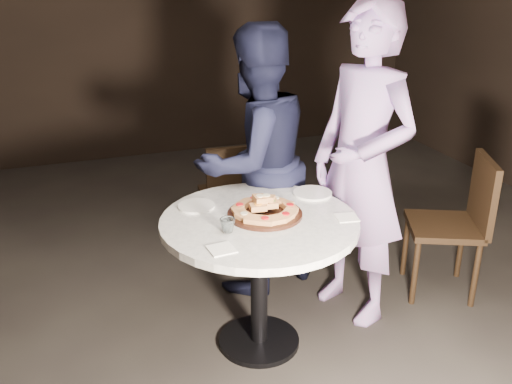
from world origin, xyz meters
The scene contains 13 objects.
floor centered at (0.00, 0.00, 0.00)m, with size 7.00×7.00×0.00m, color black.
table centered at (-0.08, -0.07, 0.62)m, with size 1.32×1.32×0.77m.
serving_board centered at (-0.04, -0.04, 0.78)m, with size 0.39×0.39×0.02m, color black.
focaccia_pile centered at (-0.04, -0.04, 0.81)m, with size 0.35×0.35×0.09m.
plate_left centered at (-0.35, 0.19, 0.77)m, with size 0.20×0.20×0.01m, color white.
plate_right centered at (0.31, 0.14, 0.77)m, with size 0.22×0.22×0.01m, color white.
water_glass centered at (-0.28, -0.16, 0.80)m, with size 0.08×0.08×0.07m, color silver.
napkin_near centered at (-0.36, -0.33, 0.77)m, with size 0.12×0.12×0.01m, color white.
napkin_far centered at (0.34, -0.21, 0.77)m, with size 0.11×0.11×0.01m, color white.
chair_far centered at (0.11, 1.03, 0.48)m, with size 0.42×0.43×0.83m.
chair_right centered at (1.28, 0.03, 0.52)m, with size 0.58×0.57×0.90m.
diner_navy centered at (0.12, 0.56, 0.84)m, with size 0.82×0.64×1.68m, color black.
diner_teal centered at (0.58, 0.07, 0.92)m, with size 0.67×0.44×1.84m, color #866CA8.
Camera 1 is at (-1.00, -2.55, 2.00)m, focal length 40.00 mm.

